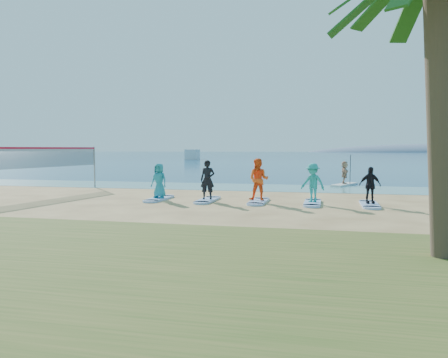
% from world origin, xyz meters
% --- Properties ---
extents(ground, '(600.00, 600.00, 0.00)m').
position_xyz_m(ground, '(0.00, 0.00, 0.00)').
color(ground, tan).
rests_on(ground, ground).
extents(shallow_water, '(600.00, 600.00, 0.00)m').
position_xyz_m(shallow_water, '(0.00, 10.50, 0.01)').
color(shallow_water, teal).
rests_on(shallow_water, ground).
extents(ocean, '(600.00, 600.00, 0.00)m').
position_xyz_m(ocean, '(0.00, 160.00, 0.01)').
color(ocean, navy).
rests_on(ocean, ground).
extents(volleyball_net, '(1.30, 9.01, 2.50)m').
position_xyz_m(volleyball_net, '(-9.39, 3.86, 1.90)').
color(volleyball_net, gray).
rests_on(volleyball_net, ground).
extents(paddleboard, '(1.84, 3.03, 0.12)m').
position_xyz_m(paddleboard, '(6.28, 13.21, 0.06)').
color(paddleboard, silver).
rests_on(paddleboard, ground).
extents(paddleboarder, '(0.52, 1.38, 1.46)m').
position_xyz_m(paddleboarder, '(6.28, 13.21, 0.85)').
color(paddleboarder, tan).
rests_on(paddleboarder, paddleboard).
extents(boat_offshore_a, '(3.85, 7.62, 2.21)m').
position_xyz_m(boat_offshore_a, '(-23.56, 76.15, 0.00)').
color(boat_offshore_a, silver).
rests_on(boat_offshore_a, ground).
extents(surfboard_0, '(0.70, 2.20, 0.09)m').
position_xyz_m(surfboard_0, '(-2.50, 3.12, 0.04)').
color(surfboard_0, '#9BBAF0').
rests_on(surfboard_0, ground).
extents(student_0, '(0.86, 0.64, 1.61)m').
position_xyz_m(student_0, '(-2.50, 3.12, 0.89)').
color(student_0, teal).
rests_on(student_0, surfboard_0).
extents(surfboard_1, '(0.70, 2.20, 0.09)m').
position_xyz_m(surfboard_1, '(-0.15, 3.12, 0.04)').
color(surfboard_1, '#9BBAF0').
rests_on(surfboard_1, ground).
extents(student_1, '(0.69, 0.49, 1.78)m').
position_xyz_m(student_1, '(-0.15, 3.12, 0.98)').
color(student_1, black).
rests_on(student_1, surfboard_1).
extents(surfboard_2, '(0.70, 2.20, 0.09)m').
position_xyz_m(surfboard_2, '(2.20, 3.12, 0.04)').
color(surfboard_2, '#9BBAF0').
rests_on(surfboard_2, ground).
extents(student_2, '(0.98, 0.81, 1.87)m').
position_xyz_m(student_2, '(2.20, 3.12, 1.02)').
color(student_2, '#FC571A').
rests_on(student_2, surfboard_2).
extents(surfboard_3, '(0.70, 2.20, 0.09)m').
position_xyz_m(surfboard_3, '(4.55, 3.12, 0.04)').
color(surfboard_3, '#9BBAF0').
rests_on(surfboard_3, ground).
extents(student_3, '(1.24, 1.01, 1.67)m').
position_xyz_m(student_3, '(4.55, 3.12, 0.92)').
color(student_3, teal).
rests_on(student_3, surfboard_3).
extents(surfboard_4, '(0.70, 2.20, 0.09)m').
position_xyz_m(surfboard_4, '(6.90, 3.12, 0.04)').
color(surfboard_4, '#9BBAF0').
rests_on(surfboard_4, ground).
extents(student_4, '(0.96, 0.55, 1.54)m').
position_xyz_m(student_4, '(6.90, 3.12, 0.86)').
color(student_4, black).
rests_on(student_4, surfboard_4).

